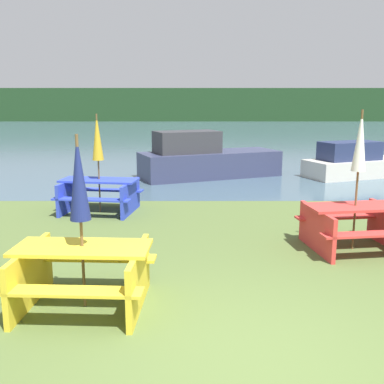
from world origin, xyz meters
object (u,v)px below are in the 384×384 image
at_px(picnic_table_red, 353,223).
at_px(boat_second, 363,163).
at_px(boat, 205,160).
at_px(picnic_table_blue, 99,192).
at_px(picnic_table_yellow, 83,271).
at_px(umbrella_gold, 97,138).
at_px(umbrella_white, 359,143).
at_px(umbrella_navy, 78,180).

xyz_separation_m(picnic_table_red, boat_second, (3.04, 7.68, -0.02)).
distance_m(picnic_table_red, boat_second, 8.26).
bearing_deg(boat, picnic_table_blue, -139.97).
bearing_deg(boat_second, picnic_table_blue, -168.75).
bearing_deg(picnic_table_yellow, picnic_table_red, 28.20).
relative_size(picnic_table_blue, boat_second, 0.41).
distance_m(umbrella_gold, boat, 5.59).
height_order(umbrella_white, boat_second, umbrella_white).
bearing_deg(umbrella_navy, boat_second, 54.05).
bearing_deg(picnic_table_blue, picnic_table_red, -28.23).
relative_size(umbrella_white, umbrella_navy, 1.11).
bearing_deg(picnic_table_blue, umbrella_gold, 90.00).
height_order(picnic_table_yellow, umbrella_navy, umbrella_navy).
relative_size(umbrella_navy, boat, 0.44).
distance_m(picnic_table_yellow, umbrella_gold, 5.08).
relative_size(boat, boat_second, 1.05).
xyz_separation_m(picnic_table_yellow, umbrella_navy, (0.00, -0.00, 1.14)).
xyz_separation_m(umbrella_gold, boat_second, (7.96, 5.03, -1.26)).
distance_m(umbrella_navy, boat, 9.91).
bearing_deg(picnic_table_blue, picnic_table_yellow, -80.87).
bearing_deg(umbrella_gold, picnic_table_red, -28.23).
xyz_separation_m(picnic_table_yellow, picnic_table_red, (4.14, 2.22, -0.01)).
relative_size(picnic_table_red, boat_second, 0.39).
bearing_deg(umbrella_navy, umbrella_white, 28.20).
distance_m(umbrella_white, boat_second, 8.37).
height_order(umbrella_white, umbrella_navy, umbrella_white).
distance_m(umbrella_navy, boat_second, 12.28).
bearing_deg(umbrella_navy, picnic_table_blue, 99.13).
distance_m(picnic_table_blue, boat, 5.48).
height_order(picnic_table_red, umbrella_white, umbrella_white).
bearing_deg(boat_second, picnic_table_red, -132.64).
bearing_deg(umbrella_gold, picnic_table_yellow, -80.87).
distance_m(picnic_table_red, picnic_table_blue, 5.59).
bearing_deg(umbrella_gold, picnic_table_blue, -90.00).
distance_m(picnic_table_red, umbrella_gold, 5.72).
bearing_deg(umbrella_gold, boat_second, 32.31).
bearing_deg(boat_second, umbrella_gold, -168.75).
xyz_separation_m(picnic_table_yellow, umbrella_white, (4.14, 2.22, 1.38)).
bearing_deg(picnic_table_yellow, boat_second, 54.05).
bearing_deg(picnic_table_red, umbrella_white, 90.00).
height_order(umbrella_navy, boat_second, umbrella_navy).
xyz_separation_m(picnic_table_blue, umbrella_navy, (0.78, -4.86, 1.16)).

